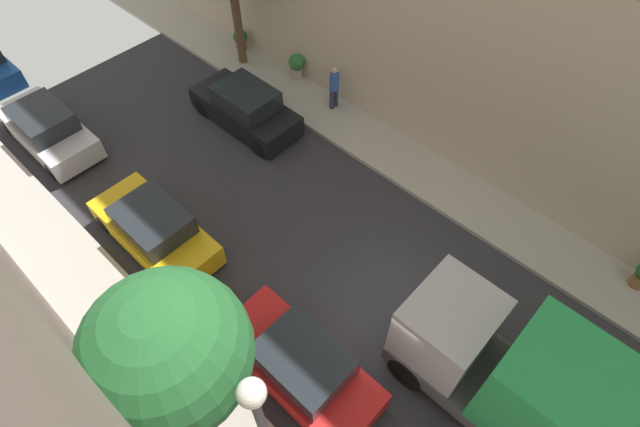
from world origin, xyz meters
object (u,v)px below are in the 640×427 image
object	(u,v)px
pedestrian	(334,86)
potted_plant_2	(240,38)
parked_car_left_3	(155,230)
potted_plant_5	(297,65)
parked_car_left_4	(47,129)
lamp_post	(262,426)
street_tree_0	(168,354)
parked_car_right_2	(246,108)
parked_car_left_2	(300,366)
delivery_truck	(553,405)

from	to	relation	value
pedestrian	potted_plant_2	bearing A→B (deg)	88.19
parked_car_left_3	potted_plant_5	size ratio (longest dim) A/B	4.10
parked_car_left_4	lamp_post	distance (m)	13.78
parked_car_left_3	parked_car_left_4	world-z (taller)	same
potted_plant_2	potted_plant_5	distance (m)	3.17
street_tree_0	potted_plant_5	size ratio (longest dim) A/B	5.54
parked_car_left_3	parked_car_right_2	xyz separation A→B (m)	(5.40, 2.13, 0.00)
parked_car_left_3	pedestrian	size ratio (longest dim) A/B	2.44
street_tree_0	lamp_post	bearing A→B (deg)	-78.64
lamp_post	parked_car_right_2	bearing A→B (deg)	51.46
parked_car_left_2	potted_plant_2	size ratio (longest dim) A/B	5.13
delivery_truck	potted_plant_5	xyz separation A→B (m)	(5.76, 13.20, -1.05)
parked_car_left_2	lamp_post	world-z (taller)	lamp_post
parked_car_left_2	potted_plant_2	xyz separation A→B (m)	(8.30, 11.66, -0.13)
potted_plant_5	lamp_post	distance (m)	14.45
parked_car_left_2	potted_plant_5	size ratio (longest dim) A/B	4.10
delivery_truck	pedestrian	bearing A→B (deg)	63.63
parked_car_left_4	delivery_truck	bearing A→B (deg)	-80.92
parked_car_left_2	lamp_post	size ratio (longest dim) A/B	0.77
parked_car_right_2	delivery_truck	size ratio (longest dim) A/B	0.64
parked_car_left_3	potted_plant_2	xyz separation A→B (m)	(8.30, 5.74, -0.13)
potted_plant_2	potted_plant_5	size ratio (longest dim) A/B	0.80
delivery_truck	potted_plant_2	size ratio (longest dim) A/B	8.06
parked_car_left_4	potted_plant_2	size ratio (longest dim) A/B	5.13
parked_car_left_3	delivery_truck	size ratio (longest dim) A/B	0.64
parked_car_right_2	street_tree_0	distance (m)	11.21
parked_car_left_4	delivery_truck	size ratio (longest dim) A/B	0.64
parked_car_right_2	potted_plant_5	bearing A→B (deg)	8.48
parked_car_left_4	street_tree_0	xyz separation A→B (m)	(-2.27, -11.49, 3.62)
potted_plant_2	parked_car_left_2	bearing A→B (deg)	-125.44
parked_car_left_4	lamp_post	xyz separation A→B (m)	(-1.90, -13.31, 3.01)
delivery_truck	lamp_post	bearing A→B (deg)	142.09
pedestrian	street_tree_0	distance (m)	12.22
parked_car_left_4	delivery_truck	world-z (taller)	delivery_truck
parked_car_left_2	pedestrian	xyz separation A→B (m)	(8.13, 6.25, 0.35)
lamp_post	parked_car_left_2	bearing A→B (deg)	30.53
parked_car_left_2	potted_plant_2	distance (m)	14.31
potted_plant_2	parked_car_left_4	bearing A→B (deg)	176.34
parked_car_left_3	potted_plant_2	size ratio (longest dim) A/B	5.13
parked_car_left_4	parked_car_left_3	bearing A→B (deg)	-90.00
pedestrian	potted_plant_5	size ratio (longest dim) A/B	1.68
street_tree_0	potted_plant_2	world-z (taller)	street_tree_0
delivery_truck	potted_plant_2	bearing A→B (deg)	71.11
pedestrian	street_tree_0	xyz separation A→B (m)	(-10.39, -5.54, 3.26)
delivery_truck	lamp_post	xyz separation A→B (m)	(-4.60, 3.58, 1.94)
lamp_post	street_tree_0	bearing A→B (deg)	101.36
pedestrian	parked_car_left_2	bearing A→B (deg)	-142.45
pedestrian	parked_car_left_4	bearing A→B (deg)	143.82
parked_car_right_2	street_tree_0	bearing A→B (deg)	-136.24
street_tree_0	potted_plant_2	bearing A→B (deg)	46.04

